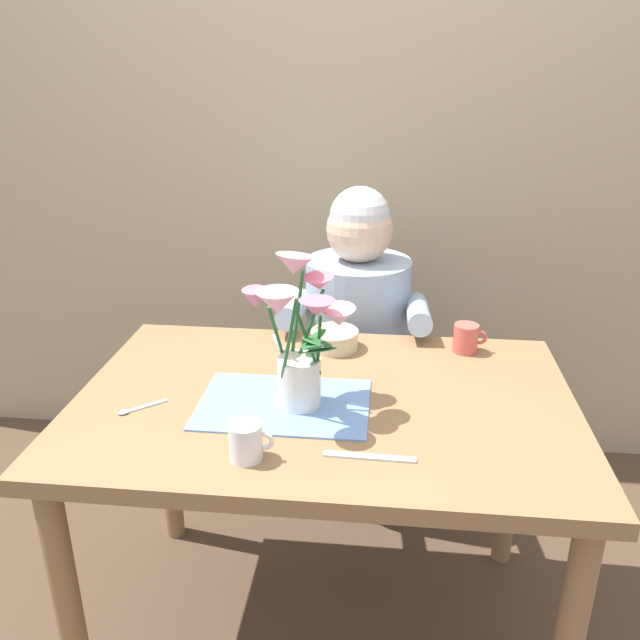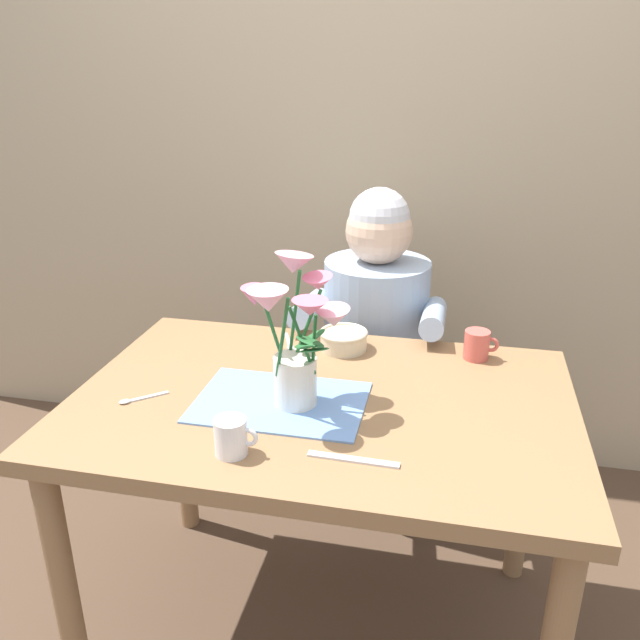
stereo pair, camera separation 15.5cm
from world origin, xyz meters
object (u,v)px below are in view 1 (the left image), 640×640
Objects in this scene: flower_vase at (300,335)px; ceramic_bowl at (333,338)px; dinner_knife at (370,457)px; ceramic_mug at (466,338)px; seated_person at (357,356)px; tea_cup at (246,442)px.

ceramic_bowl is at bearing 82.26° from flower_vase.
flower_vase is at bearing 132.30° from dinner_knife.
ceramic_mug is (0.25, 0.55, 0.04)m from dinner_knife.
seated_person is 0.39m from ceramic_bowl.
ceramic_mug reaches higher than ceramic_bowl.
tea_cup is at bearing -110.05° from flower_vase.
seated_person is 0.88m from dinner_knife.
flower_vase reaches higher than tea_cup.
dinner_knife is (0.17, -0.19, -0.18)m from flower_vase.
seated_person is 12.20× the size of ceramic_mug.
ceramic_bowl is 0.58m from tea_cup.
tea_cup is (-0.25, -0.03, 0.04)m from dinner_knife.
seated_person is at bearing 96.21° from dinner_knife.
flower_vase is 1.86× the size of dinner_knife.
seated_person is at bearing 135.38° from ceramic_mug.
ceramic_bowl is at bearing 104.38° from dinner_knife.
seated_person is 3.21× the size of flower_vase.
ceramic_bowl is (-0.05, -0.33, 0.21)m from seated_person.
flower_vase reaches higher than dinner_knife.
flower_vase reaches higher than ceramic_bowl.
seated_person reaches higher than ceramic_mug.
ceramic_bowl is (0.05, 0.34, -0.15)m from flower_vase.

